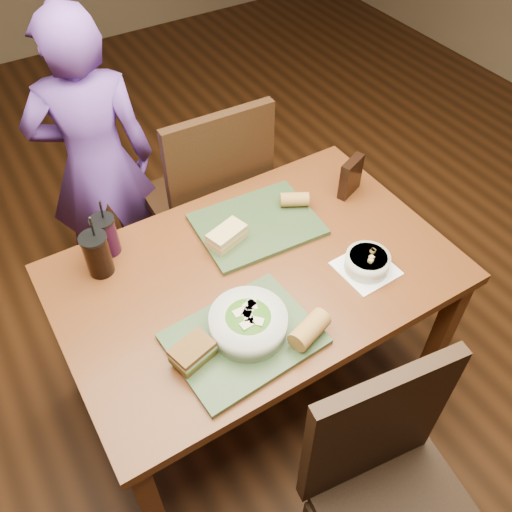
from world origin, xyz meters
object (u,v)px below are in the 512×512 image
Objects in this scene: chair_near at (389,487)px; diner at (97,165)px; tray_near at (244,339)px; sandwich_near at (193,352)px; sandwich_far at (227,236)px; cup_berry at (106,235)px; tray_far at (257,224)px; soup_bowl at (367,262)px; dining_table at (256,288)px; chair_far at (211,197)px; baguette_far at (294,199)px; baguette_near at (310,330)px; cup_cola at (97,254)px; chip_bag at (351,177)px; salad_bowl at (248,322)px.

diner is at bearing 97.59° from chair_near.
tray_near is 3.12× the size of sandwich_near.
chair_near is at bearing -89.32° from sandwich_far.
cup_berry is (-0.04, 0.55, 0.03)m from sandwich_near.
diner reaches higher than tray_far.
soup_bowl is at bearing 59.12° from chair_near.
dining_table is 5.73× the size of cup_berry.
chair_far is 0.48m from baguette_far.
baguette_near is 0.75m from cup_berry.
tray_far is 0.42m from soup_bowl.
soup_bowl is 0.88m from cup_cola.
tray_far is 3.25× the size of baguette_near.
tray_far is at bearing 10.88° from sandwich_far.
diner is at bearing 92.77° from tray_near.
cup_cola is at bearing 173.80° from baguette_far.
soup_bowl reaches higher than tray_far.
tray_near is (-0.31, -0.81, 0.18)m from chair_far.
cup_cola is at bearing 148.98° from soup_bowl.
tray_far is (0.29, 0.40, 0.00)m from tray_near.
chip_bag is at bearing 60.33° from soup_bowl.
baguette_far is 0.46× the size of cup_berry.
dining_table is 9.65× the size of sandwich_near.
salad_bowl reaches higher than tray_far.
dining_table is 3.10× the size of tray_far.
chair_far reaches higher than chair_near.
diner is 1.07m from chip_bag.
cup_berry is at bearing 167.06° from baguette_far.
tray_far is (0.35, -0.73, 0.07)m from diner.
tray_near is 1.00× the size of tray_far.
cup_cola is at bearing 118.05° from tray_near.
diner reaches higher than sandwich_far.
chair_far is 4.48× the size of salad_bowl.
chair_near reaches higher than tray_near.
baguette_far is 0.68m from cup_berry.
dining_table is 8.66× the size of chip_bag.
sandwich_far is at bearing 98.56° from dining_table.
chair_near reaches higher than tray_far.
dining_table is 0.23m from tray_far.
soup_bowl reaches higher than dining_table.
chip_bag is at bearing 0.41° from sandwich_far.
cup_berry reaches higher than chip_bag.
sandwich_far is 0.43m from cup_cola.
soup_bowl is (0.33, 0.55, 0.24)m from chair_near.
diner is 0.69m from cup_cola.
sandwich_near reaches higher than baguette_far.
chair_near is 1.34m from chair_far.
dining_table is at bearing 31.35° from sandwich_near.
tray_near is at bearing -138.34° from baguette_far.
baguette_far is at bearing 42.22° from salad_bowl.
chair_far is at bearing 77.00° from dining_table.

